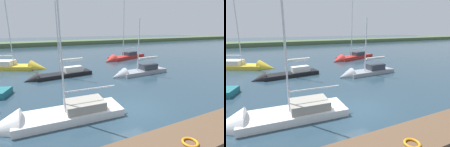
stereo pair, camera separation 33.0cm
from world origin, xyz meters
The scene contains 9 objects.
ground_plane centered at (0.00, 0.00, 0.00)m, with size 200.00×200.00×0.00m, color #263D4C.
far_shoreline centered at (0.00, -49.03, 0.00)m, with size 180.00×8.00×2.40m, color #4C603D.
dock_pier centered at (0.00, 4.46, 0.35)m, with size 25.60×2.03×0.70m, color brown.
life_ring_buoy centered at (0.64, 4.87, 0.75)m, with size 0.66×0.66×0.10m, color orange.
sailboat_far_right centered at (-4.97, -7.31, 0.20)m, with size 7.12×2.14×7.05m.
sailboat_far_left centered at (-8.72, -16.92, 0.17)m, with size 9.20×4.91×11.66m.
sailboat_inner_slip centered at (5.44, -0.68, 0.14)m, with size 7.62×2.46×9.45m.
sailboat_mid_channel centered at (6.95, -16.47, 0.12)m, with size 8.31×5.70×10.52m.
sailboat_outer_mooring centered at (3.38, -10.11, 0.16)m, with size 7.24×2.34×8.54m.
Camera 1 is at (6.19, 8.96, 5.20)m, focal length 28.20 mm.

